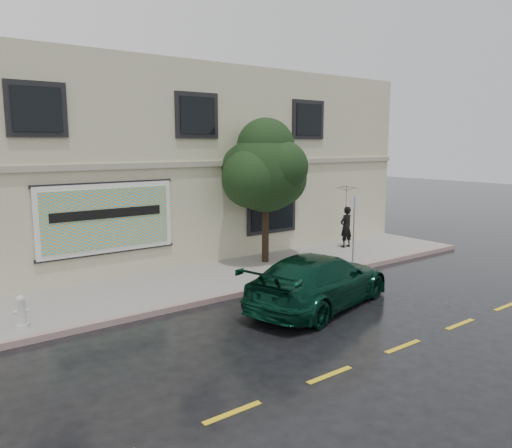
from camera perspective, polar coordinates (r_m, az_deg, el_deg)
ground at (r=13.60m, az=4.40°, el=-9.19°), size 90.00×90.00×0.00m
sidewalk at (r=16.05m, az=-3.33°, el=-6.02°), size 20.00×3.50×0.15m
curb at (r=14.68m, az=0.50°, el=-7.46°), size 20.00×0.18×0.16m
road_marking at (r=11.39m, az=16.44°, el=-13.26°), size 19.00×0.12×0.01m
building at (r=20.54m, az=-12.42°, el=6.79°), size 20.00×8.12×7.00m
billboard at (r=15.69m, az=-16.62°, el=0.64°), size 4.30×0.16×2.20m
car at (r=13.33m, az=7.26°, el=-6.43°), size 5.27×3.32×1.42m
pedestrian at (r=20.32m, az=10.25°, el=-0.33°), size 0.62×0.42×1.65m
umbrella at (r=20.16m, az=10.35°, el=3.12°), size 1.39×1.39×0.81m
street_tree at (r=17.26m, az=1.10°, el=5.95°), size 2.77×2.77×4.56m
fire_hydrant at (r=12.65m, az=-25.26°, el=-9.04°), size 0.31×0.29×0.75m
sign_pole at (r=17.27m, az=11.11°, el=0.03°), size 0.28×0.13×2.36m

